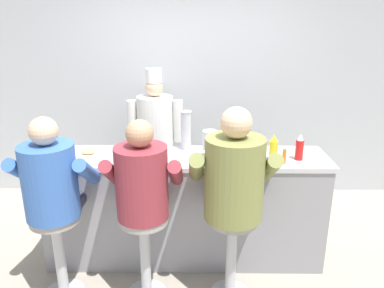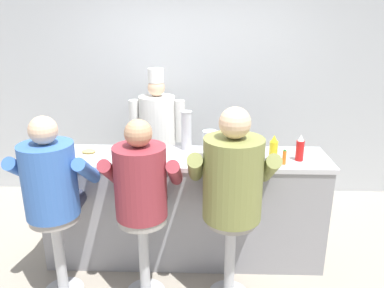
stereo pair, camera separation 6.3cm
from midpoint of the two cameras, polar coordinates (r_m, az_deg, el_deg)
ground_plane at (r=3.49m, az=-0.74°, el=-19.17°), size 20.00×20.00×0.00m
wall_back at (r=4.58m, az=0.13°, el=8.70°), size 10.00×0.06×2.70m
diner_counter at (r=3.45m, az=-0.57°, el=-9.65°), size 2.49×0.57×1.00m
ketchup_bottle_red at (r=3.25m, az=16.67°, el=-0.67°), size 0.07×0.07×0.23m
mustard_bottle_yellow at (r=3.18m, az=12.87°, el=-0.76°), size 0.07×0.07×0.23m
hot_sauce_bottle_orange at (r=3.14m, az=14.45°, el=-1.98°), size 0.03×0.03×0.12m
water_pitcher_clear at (r=3.18m, az=3.33°, el=-0.03°), size 0.15×0.13×0.24m
breakfast_plate at (r=3.38m, az=-14.90°, el=-1.38°), size 0.27×0.27×0.05m
cereal_bowl at (r=3.12m, az=-6.10°, el=-2.36°), size 0.17×0.17×0.05m
coffee_mug_blue at (r=3.40m, az=-19.29°, el=-1.09°), size 0.13×0.09×0.09m
coffee_mug_white at (r=3.27m, az=-18.36°, el=-1.87°), size 0.13×0.09×0.08m
cup_stack_steel at (r=3.36m, az=-0.32°, el=2.09°), size 0.10×0.10×0.36m
napkin_dispenser_chrome at (r=3.03m, az=2.41°, el=-2.21°), size 0.13×0.08×0.11m
diner_seated_blue at (r=3.01m, az=-19.95°, el=-5.98°), size 0.60×0.60×1.49m
diner_seated_maroon at (r=2.84m, az=-7.05°, el=-6.65°), size 0.59×0.58×1.47m
diner_seated_olive at (r=2.80m, az=6.79°, el=-5.96°), size 0.66×0.65×1.56m
cook_in_whites_near at (r=4.33m, az=-4.84°, el=1.78°), size 0.63×0.41×1.62m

